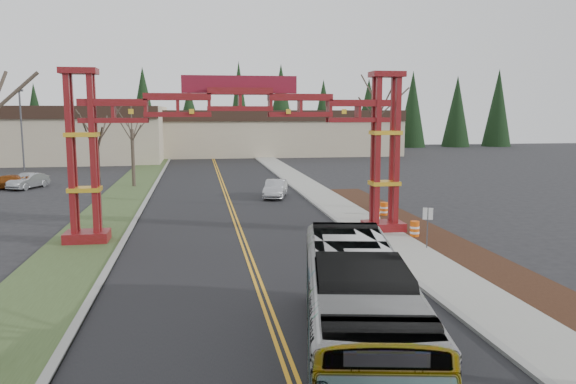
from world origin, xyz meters
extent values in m
cube|color=black|center=(0.00, 25.00, 0.01)|extent=(12.00, 110.00, 0.02)
cube|color=orange|center=(-0.12, 25.00, 0.03)|extent=(0.12, 100.00, 0.01)
cube|color=orange|center=(0.12, 25.00, 0.03)|extent=(0.12, 100.00, 0.01)
cube|color=gray|center=(6.15, 25.00, 0.07)|extent=(0.30, 110.00, 0.15)
cube|color=gray|center=(7.60, 25.00, 0.08)|extent=(2.60, 110.00, 0.14)
cube|color=black|center=(10.20, 10.00, 0.06)|extent=(2.60, 50.00, 0.12)
cube|color=#394B25|center=(-8.00, 25.00, 0.04)|extent=(4.00, 110.00, 0.08)
cube|color=gray|center=(-6.15, 25.00, 0.07)|extent=(0.30, 110.00, 0.15)
cube|color=#5F120C|center=(-8.00, 18.00, 0.30)|extent=(2.20, 1.60, 0.60)
cube|color=#5F120C|center=(-8.55, 17.65, 4.60)|extent=(0.28, 0.28, 8.00)
cube|color=#5F120C|center=(-7.45, 17.65, 4.60)|extent=(0.28, 0.28, 8.00)
cube|color=#5F120C|center=(-8.55, 18.35, 4.60)|extent=(0.28, 0.28, 8.00)
cube|color=#5F120C|center=(-7.45, 18.35, 4.60)|extent=(0.28, 0.28, 8.00)
cube|color=gold|center=(-8.00, 18.00, 2.80)|extent=(1.60, 1.10, 0.22)
cube|color=gold|center=(-8.00, 18.00, 5.60)|extent=(1.60, 1.10, 0.22)
cube|color=#5F120C|center=(-8.00, 18.00, 8.75)|extent=(1.80, 1.20, 0.30)
cube|color=#5F120C|center=(8.00, 18.00, 0.30)|extent=(2.20, 1.60, 0.60)
cube|color=#5F120C|center=(7.45, 17.65, 4.60)|extent=(0.28, 0.28, 8.00)
cube|color=#5F120C|center=(8.55, 17.65, 4.60)|extent=(0.28, 0.28, 8.00)
cube|color=#5F120C|center=(7.45, 18.35, 4.60)|extent=(0.28, 0.28, 8.00)
cube|color=#5F120C|center=(8.55, 18.35, 4.60)|extent=(0.28, 0.28, 8.00)
cube|color=gold|center=(8.00, 18.00, 2.80)|extent=(1.60, 1.10, 0.22)
cube|color=gold|center=(8.00, 18.00, 5.60)|extent=(1.60, 1.10, 0.22)
cube|color=#5F120C|center=(8.00, 18.00, 8.75)|extent=(1.80, 1.20, 0.30)
cube|color=#5F120C|center=(0.00, 18.00, 7.50)|extent=(16.00, 0.90, 1.00)
cube|color=#5F120C|center=(0.00, 18.00, 6.60)|extent=(16.00, 0.90, 0.60)
cube|color=maroon|center=(0.00, 18.00, 8.15)|extent=(6.00, 0.25, 0.90)
cube|color=tan|center=(10.00, 80.00, 3.50)|extent=(38.00, 20.00, 7.00)
cube|color=black|center=(10.00, 69.90, 6.20)|extent=(38.00, 0.40, 1.60)
cone|color=black|center=(-29.50, 92.00, 6.50)|extent=(5.60, 5.60, 13.00)
cylinder|color=#382D26|center=(-29.50, 92.00, 0.80)|extent=(0.80, 0.80, 1.60)
cone|color=black|center=(-21.00, 92.00, 6.50)|extent=(5.60, 5.60, 13.00)
cylinder|color=#382D26|center=(-21.00, 92.00, 0.80)|extent=(0.80, 0.80, 1.60)
cone|color=black|center=(-12.50, 92.00, 6.50)|extent=(5.60, 5.60, 13.00)
cylinder|color=#382D26|center=(-12.50, 92.00, 0.80)|extent=(0.80, 0.80, 1.60)
cone|color=black|center=(-4.00, 92.00, 6.50)|extent=(5.60, 5.60, 13.00)
cylinder|color=#382D26|center=(-4.00, 92.00, 0.80)|extent=(0.80, 0.80, 1.60)
cone|color=black|center=(4.50, 92.00, 6.50)|extent=(5.60, 5.60, 13.00)
cylinder|color=#382D26|center=(4.50, 92.00, 0.80)|extent=(0.80, 0.80, 1.60)
cone|color=black|center=(13.00, 92.00, 6.50)|extent=(5.60, 5.60, 13.00)
cylinder|color=#382D26|center=(13.00, 92.00, 0.80)|extent=(0.80, 0.80, 1.60)
cone|color=black|center=(21.50, 92.00, 6.50)|extent=(5.60, 5.60, 13.00)
cylinder|color=#382D26|center=(21.50, 92.00, 0.80)|extent=(0.80, 0.80, 1.60)
cone|color=black|center=(30.00, 92.00, 6.50)|extent=(5.60, 5.60, 13.00)
cylinder|color=#382D26|center=(30.00, 92.00, 0.80)|extent=(0.80, 0.80, 1.60)
cone|color=black|center=(38.50, 92.00, 6.50)|extent=(5.60, 5.60, 13.00)
cylinder|color=#382D26|center=(38.50, 92.00, 0.80)|extent=(0.80, 0.80, 1.60)
cone|color=black|center=(47.00, 92.00, 6.50)|extent=(5.60, 5.60, 13.00)
cylinder|color=#382D26|center=(47.00, 92.00, 0.80)|extent=(0.80, 0.80, 1.60)
cone|color=black|center=(55.50, 92.00, 6.50)|extent=(5.60, 5.60, 13.00)
cylinder|color=#382D26|center=(55.50, 92.00, 0.80)|extent=(0.80, 0.80, 1.60)
imported|color=#A7A9AF|center=(1.80, 2.00, 1.53)|extent=(4.60, 11.30, 3.07)
imported|color=#A5A8AD|center=(3.78, 31.77, 0.71)|extent=(2.54, 4.53, 1.41)
imported|color=brown|center=(-18.90, 40.45, 0.63)|extent=(4.64, 2.81, 1.26)
imported|color=gray|center=(-17.10, 40.55, 0.68)|extent=(2.94, 4.38, 1.37)
cylinder|color=#382D26|center=(-8.00, 21.97, 2.54)|extent=(0.30, 0.30, 5.08)
cylinder|color=#382D26|center=(-8.00, 21.97, 6.02)|extent=(0.11, 0.11, 2.05)
cylinder|color=#382D26|center=(-8.00, 40.28, 2.60)|extent=(0.31, 0.31, 5.20)
cylinder|color=#382D26|center=(-8.00, 40.28, 6.18)|extent=(0.12, 0.12, 2.15)
cylinder|color=#382D26|center=(10.00, 25.26, 3.55)|extent=(0.35, 0.35, 7.10)
cylinder|color=#382D26|center=(10.00, 25.26, 8.18)|extent=(0.13, 0.13, 2.39)
cylinder|color=#3F3F44|center=(-22.11, 56.99, 4.53)|extent=(0.20, 0.20, 9.06)
cube|color=#3F3F44|center=(-22.11, 56.99, 9.16)|extent=(0.81, 0.40, 0.25)
cylinder|color=#3F3F44|center=(8.73, 13.61, 1.06)|extent=(0.06, 0.06, 2.12)
cube|color=white|center=(8.73, 13.61, 1.83)|extent=(0.46, 0.23, 0.58)
cylinder|color=#E5560C|center=(9.16, 16.26, 0.47)|extent=(0.49, 0.49, 0.93)
cylinder|color=white|center=(9.16, 16.26, 0.61)|extent=(0.50, 0.50, 0.11)
cylinder|color=white|center=(9.16, 16.26, 0.33)|extent=(0.50, 0.50, 0.11)
cylinder|color=#E5560C|center=(8.51, 20.86, 0.44)|extent=(0.46, 0.46, 0.88)
cylinder|color=white|center=(8.51, 20.86, 0.57)|extent=(0.48, 0.48, 0.11)
cylinder|color=white|center=(8.51, 20.86, 0.31)|extent=(0.48, 0.48, 0.11)
cylinder|color=#E5560C|center=(9.58, 22.51, 0.47)|extent=(0.49, 0.49, 0.95)
cylinder|color=white|center=(9.58, 22.51, 0.62)|extent=(0.51, 0.51, 0.11)
cylinder|color=white|center=(9.58, 22.51, 0.33)|extent=(0.51, 0.51, 0.11)
camera|label=1|loc=(-2.26, -11.74, 6.72)|focal=35.00mm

